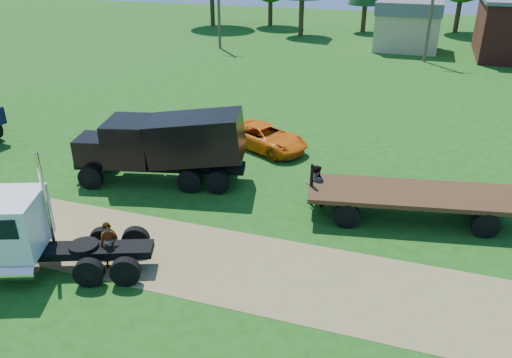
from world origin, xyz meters
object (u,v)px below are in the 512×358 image
(flatbed_trailer, at_px, (412,198))
(orange_pickup, at_px, (265,137))
(spectator_a, at_px, (110,245))
(black_dump_truck, at_px, (166,144))
(white_semi_tractor, at_px, (16,235))

(flatbed_trailer, bearing_deg, orange_pickup, 135.57)
(spectator_a, bearing_deg, black_dump_truck, 68.32)
(black_dump_truck, xyz_separation_m, orange_pickup, (3.02, 5.15, -1.17))
(black_dump_truck, distance_m, orange_pickup, 6.08)
(white_semi_tractor, height_order, flatbed_trailer, white_semi_tractor)
(white_semi_tractor, height_order, spectator_a, white_semi_tractor)
(spectator_a, bearing_deg, white_semi_tractor, 170.32)
(white_semi_tractor, relative_size, black_dump_truck, 0.86)
(white_semi_tractor, height_order, orange_pickup, white_semi_tractor)
(white_semi_tractor, relative_size, flatbed_trailer, 0.80)
(black_dump_truck, height_order, orange_pickup, black_dump_truck)
(white_semi_tractor, xyz_separation_m, black_dump_truck, (1.39, 7.66, 0.45))
(orange_pickup, relative_size, flatbed_trailer, 0.56)
(black_dump_truck, relative_size, orange_pickup, 1.66)
(white_semi_tractor, xyz_separation_m, flatbed_trailer, (12.02, 7.68, -0.49))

